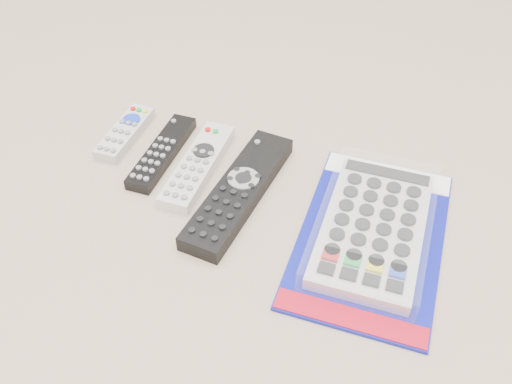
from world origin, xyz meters
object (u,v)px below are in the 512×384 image
at_px(remote_silver_dvd, 198,165).
at_px(remote_small_grey, 125,133).
at_px(remote_slim_black, 162,152).
at_px(jumbo_remote_packaged, 373,227).
at_px(remote_large_black, 239,191).

bearing_deg(remote_silver_dvd, remote_small_grey, 165.77).
xyz_separation_m(remote_small_grey, remote_slim_black, (0.08, -0.02, -0.00)).
distance_m(remote_silver_dvd, jumbo_remote_packaged, 0.27).
relative_size(remote_small_grey, remote_silver_dvd, 0.70).
height_order(remote_large_black, jumbo_remote_packaged, jumbo_remote_packaged).
bearing_deg(remote_silver_dvd, remote_slim_black, 170.33).
bearing_deg(remote_small_grey, remote_large_black, -17.52).
bearing_deg(remote_large_black, jumbo_remote_packaged, 2.85).
bearing_deg(remote_small_grey, jumbo_remote_packaged, -11.02).
bearing_deg(remote_slim_black, remote_large_black, -17.38).
height_order(remote_silver_dvd, remote_large_black, remote_large_black).
xyz_separation_m(remote_slim_black, remote_silver_dvd, (0.06, -0.01, 0.00)).
distance_m(remote_silver_dvd, remote_large_black, 0.08).
relative_size(remote_slim_black, remote_silver_dvd, 0.91).
bearing_deg(remote_large_black, remote_slim_black, 168.69).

